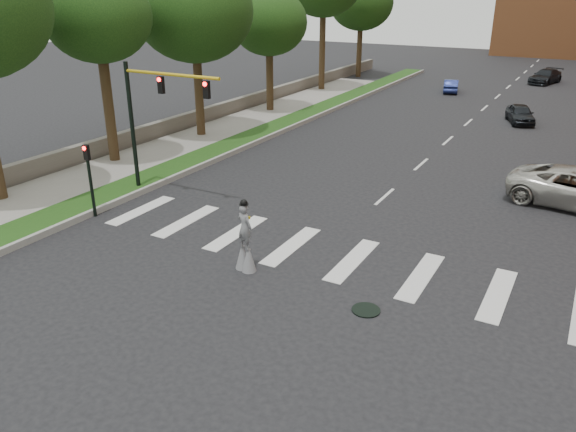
{
  "coord_description": "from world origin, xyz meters",
  "views": [
    {
      "loc": [
        8.15,
        -16.36,
        9.4
      ],
      "look_at": [
        -0.89,
        0.0,
        1.7
      ],
      "focal_mm": 35.0,
      "sensor_mm": 36.0,
      "label": 1
    }
  ],
  "objects": [
    {
      "name": "tree_3",
      "position": [
        -14.81,
        22.2,
        6.75
      ],
      "size": [
        5.81,
        5.81,
        9.26
      ],
      "color": "#332414",
      "rests_on": "ground"
    },
    {
      "name": "grass_median",
      "position": [
        -11.5,
        20.0,
        0.12
      ],
      "size": [
        2.0,
        60.0,
        0.25
      ],
      "primitive_type": "cube",
      "color": "#193E11",
      "rests_on": "ground"
    },
    {
      "name": "median_curb",
      "position": [
        -10.45,
        20.0,
        0.14
      ],
      "size": [
        0.2,
        60.0,
        0.28
      ],
      "primitive_type": "cube",
      "color": "gray",
      "rests_on": "ground"
    },
    {
      "name": "car_far",
      "position": [
        2.9,
        47.99,
        0.71
      ],
      "size": [
        3.24,
        5.28,
        1.43
      ],
      "primitive_type": "imported",
      "rotation": [
        0.0,
        0.0,
        -0.27
      ],
      "color": "black",
      "rests_on": "ground"
    },
    {
      "name": "stilt_performer",
      "position": [
        -1.78,
        -1.5,
        1.03
      ],
      "size": [
        0.83,
        0.6,
        2.68
      ],
      "rotation": [
        0.0,
        0.0,
        2.9
      ],
      "color": "#332414",
      "rests_on": "ground"
    },
    {
      "name": "traffic_signal",
      "position": [
        -9.78,
        3.0,
        4.15
      ],
      "size": [
        5.3,
        0.23,
        6.2
      ],
      "color": "black",
      "rests_on": "ground"
    },
    {
      "name": "tree_5",
      "position": [
        -15.76,
        42.99,
        7.68
      ],
      "size": [
        6.75,
        6.75,
        10.58
      ],
      "color": "#332414",
      "rests_on": "ground"
    },
    {
      "name": "manhole",
      "position": [
        3.0,
        -2.0,
        0.02
      ],
      "size": [
        0.9,
        0.9,
        0.04
      ],
      "primitive_type": "cylinder",
      "color": "black",
      "rests_on": "ground"
    },
    {
      "name": "stone_wall",
      "position": [
        -17.0,
        22.0,
        0.55
      ],
      "size": [
        0.5,
        56.0,
        1.1
      ],
      "primitive_type": "cube",
      "color": "#605B52",
      "rests_on": "ground"
    },
    {
      "name": "tree_1",
      "position": [
        -15.45,
        5.87,
        7.85
      ],
      "size": [
        5.61,
        5.61,
        10.3
      ],
      "color": "#332414",
      "rests_on": "ground"
    },
    {
      "name": "tree_2",
      "position": [
        -14.75,
        13.05,
        7.91
      ],
      "size": [
        7.36,
        7.36,
        11.07
      ],
      "color": "#332414",
      "rests_on": "ground"
    },
    {
      "name": "secondary_signal",
      "position": [
        -10.3,
        -0.5,
        1.95
      ],
      "size": [
        0.25,
        0.21,
        3.23
      ],
      "color": "black",
      "rests_on": "ground"
    },
    {
      "name": "ground_plane",
      "position": [
        0.0,
        0.0,
        0.0
      ],
      "size": [
        160.0,
        160.0,
        0.0
      ],
      "primitive_type": "plane",
      "color": "black",
      "rests_on": "ground"
    },
    {
      "name": "sidewalk_left",
      "position": [
        -14.5,
        10.0,
        0.09
      ],
      "size": [
        4.0,
        60.0,
        0.18
      ],
      "primitive_type": "cube",
      "color": "gray",
      "rests_on": "ground"
    },
    {
      "name": "car_mid",
      "position": [
        -4.34,
        38.12,
        0.6
      ],
      "size": [
        2.04,
        3.83,
        1.2
      ],
      "primitive_type": "imported",
      "rotation": [
        0.0,
        0.0,
        3.36
      ],
      "color": "navy",
      "rests_on": "ground"
    },
    {
      "name": "car_near",
      "position": [
        3.3,
        27.69,
        0.67
      ],
      "size": [
        2.81,
        4.24,
        1.34
      ],
      "primitive_type": "imported",
      "rotation": [
        0.0,
        0.0,
        0.34
      ],
      "color": "black",
      "rests_on": "ground"
    }
  ]
}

